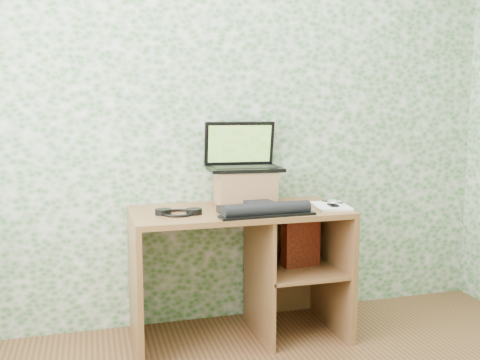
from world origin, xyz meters
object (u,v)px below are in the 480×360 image
object	(u,v)px
desk	(250,253)
notepad	(331,206)
riser	(245,187)
keyboard	(263,209)
laptop	(243,158)

from	to	relation	value
desk	notepad	size ratio (longest dim) A/B	4.52
desk	notepad	bearing A→B (deg)	-13.43
notepad	riser	bearing A→B (deg)	162.89
keyboard	notepad	xyz separation A→B (m)	(0.44, 0.08, -0.02)
laptop	keyboard	world-z (taller)	laptop
riser	keyboard	bearing A→B (deg)	-87.23
laptop	keyboard	bearing A→B (deg)	-83.34
riser	notepad	distance (m)	0.51
riser	laptop	world-z (taller)	laptop
desk	laptop	xyz separation A→B (m)	(-0.00, 0.16, 0.54)
keyboard	notepad	world-z (taller)	keyboard
laptop	notepad	size ratio (longest dim) A/B	1.68
desk	riser	distance (m)	0.39
notepad	laptop	bearing A→B (deg)	158.44
desk	laptop	bearing A→B (deg)	90.13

